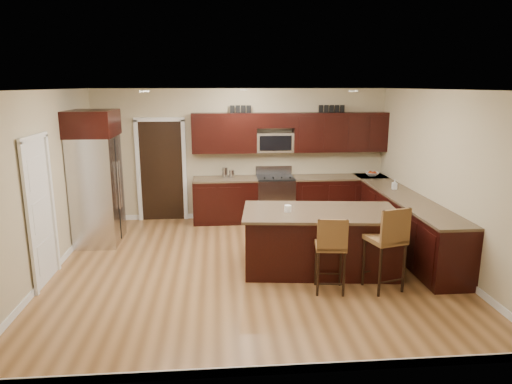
{
  "coord_description": "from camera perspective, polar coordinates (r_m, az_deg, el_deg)",
  "views": [
    {
      "loc": [
        -0.49,
        -6.65,
        2.76
      ],
      "look_at": [
        0.11,
        0.4,
        1.1
      ],
      "focal_mm": 32.0,
      "sensor_mm": 36.0,
      "label": 1
    }
  ],
  "objects": [
    {
      "name": "floor",
      "position": [
        7.22,
        -0.61,
        -9.28
      ],
      "size": [
        6.0,
        6.0,
        0.0
      ],
      "primitive_type": "plane",
      "color": "#9D6D3E",
      "rests_on": "ground"
    },
    {
      "name": "ceiling",
      "position": [
        6.67,
        -0.67,
        12.67
      ],
      "size": [
        6.0,
        6.0,
        0.0
      ],
      "primitive_type": "plane",
      "rotation": [
        3.14,
        0.0,
        0.0
      ],
      "color": "silver",
      "rests_on": "wall_back"
    },
    {
      "name": "wall_back",
      "position": [
        9.52,
        -1.86,
        4.68
      ],
      "size": [
        6.0,
        0.0,
        6.0
      ],
      "primitive_type": "plane",
      "rotation": [
        1.57,
        0.0,
        0.0
      ],
      "color": "#BCAE88",
      "rests_on": "floor"
    },
    {
      "name": "wall_left",
      "position": [
        7.25,
        -25.01,
        0.73
      ],
      "size": [
        0.0,
        5.5,
        5.5
      ],
      "primitive_type": "plane",
      "rotation": [
        1.57,
        0.0,
        1.57
      ],
      "color": "#BCAE88",
      "rests_on": "floor"
    },
    {
      "name": "wall_right",
      "position": [
        7.64,
        22.41,
        1.55
      ],
      "size": [
        0.0,
        5.5,
        5.5
      ],
      "primitive_type": "plane",
      "rotation": [
        1.57,
        0.0,
        -1.57
      ],
      "color": "#BCAE88",
      "rests_on": "floor"
    },
    {
      "name": "base_cabinets",
      "position": [
        8.75,
        11.18,
        -2.29
      ],
      "size": [
        4.02,
        3.96,
        0.92
      ],
      "color": "black",
      "rests_on": "floor"
    },
    {
      "name": "upper_cabinets",
      "position": [
        9.41,
        4.58,
        7.55
      ],
      "size": [
        4.0,
        0.33,
        0.8
      ],
      "color": "black",
      "rests_on": "wall_back"
    },
    {
      "name": "range",
      "position": [
        9.46,
        2.39,
        -0.81
      ],
      "size": [
        0.76,
        0.64,
        1.11
      ],
      "color": "silver",
      "rests_on": "floor"
    },
    {
      "name": "microwave",
      "position": [
        9.4,
        2.34,
        6.23
      ],
      "size": [
        0.76,
        0.31,
        0.4
      ],
      "primitive_type": "cube",
      "color": "silver",
      "rests_on": "upper_cabinets"
    },
    {
      "name": "doorway",
      "position": [
        9.62,
        -11.71,
        2.56
      ],
      "size": [
        0.85,
        0.03,
        2.06
      ],
      "primitive_type": "cube",
      "color": "black",
      "rests_on": "floor"
    },
    {
      "name": "pantry_door",
      "position": [
        7.05,
        -25.41,
        -2.42
      ],
      "size": [
        0.03,
        0.8,
        2.04
      ],
      "primitive_type": "cube",
      "color": "white",
      "rests_on": "floor"
    },
    {
      "name": "letter_decor",
      "position": [
        9.35,
        3.76,
        10.32
      ],
      "size": [
        2.2,
        0.03,
        0.15
      ],
      "primitive_type": null,
      "color": "black",
      "rests_on": "upper_cabinets"
    },
    {
      "name": "island",
      "position": [
        7.07,
        7.97,
        -6.2
      ],
      "size": [
        2.44,
        1.46,
        0.92
      ],
      "rotation": [
        0.0,
        0.0,
        -0.11
      ],
      "color": "black",
      "rests_on": "floor"
    },
    {
      "name": "stool_mid",
      "position": [
        6.2,
        9.36,
        -6.68
      ],
      "size": [
        0.45,
        0.45,
        1.07
      ],
      "rotation": [
        0.0,
        0.0,
        -0.14
      ],
      "color": "brown",
      "rests_on": "floor"
    },
    {
      "name": "stool_right",
      "position": [
        6.41,
        16.23,
        -5.69
      ],
      "size": [
        0.55,
        0.55,
        1.2
      ],
      "rotation": [
        0.0,
        0.0,
        0.27
      ],
      "color": "brown",
      "rests_on": "floor"
    },
    {
      "name": "refrigerator",
      "position": [
        8.47,
        -19.35,
        1.84
      ],
      "size": [
        0.79,
        1.01,
        2.35
      ],
      "color": "silver",
      "rests_on": "floor"
    },
    {
      "name": "floor_mat",
      "position": [
        8.92,
        5.27,
        -4.85
      ],
      "size": [
        1.04,
        0.79,
        0.01
      ],
      "primitive_type": "cube",
      "rotation": [
        0.0,
        0.0,
        -0.2
      ],
      "color": "olive",
      "rests_on": "floor"
    },
    {
      "name": "fruit_bowl",
      "position": [
        9.82,
        14.31,
        2.2
      ],
      "size": [
        0.36,
        0.36,
        0.07
      ],
      "primitive_type": "imported",
      "rotation": [
        0.0,
        0.0,
        -0.29
      ],
      "color": "silver",
      "rests_on": "base_cabinets"
    },
    {
      "name": "soap_bottle",
      "position": [
        8.64,
        16.93,
        0.92
      ],
      "size": [
        0.09,
        0.09,
        0.18
      ],
      "primitive_type": "imported",
      "rotation": [
        0.0,
        0.0,
        -0.11
      ],
      "color": "#B2B2B2",
      "rests_on": "base_cabinets"
    },
    {
      "name": "canister_tall",
      "position": [
        9.27,
        -3.91,
        2.4
      ],
      "size": [
        0.12,
        0.12,
        0.22
      ],
      "primitive_type": "cylinder",
      "color": "silver",
      "rests_on": "base_cabinets"
    },
    {
      "name": "canister_short",
      "position": [
        9.28,
        -3.06,
        2.25
      ],
      "size": [
        0.11,
        0.11,
        0.16
      ],
      "primitive_type": "cylinder",
      "color": "silver",
      "rests_on": "base_cabinets"
    },
    {
      "name": "island_jar",
      "position": [
        6.81,
        4.0,
        -2.08
      ],
      "size": [
        0.1,
        0.1,
        0.1
      ],
      "primitive_type": "cylinder",
      "color": "white",
      "rests_on": "island"
    }
  ]
}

